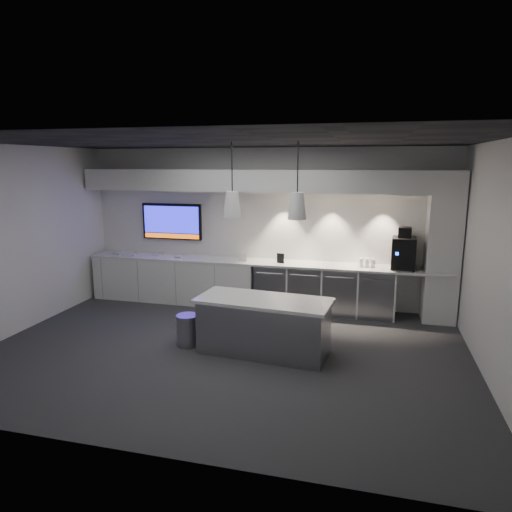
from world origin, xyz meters
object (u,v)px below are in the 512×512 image
(wall_tv, at_px, (172,222))
(coffee_machine, at_px, (404,252))
(bin, at_px, (188,330))
(island, at_px, (264,326))

(wall_tv, relative_size, coffee_machine, 1.71)
(wall_tv, distance_m, coffee_machine, 4.49)
(bin, bearing_deg, coffee_machine, 33.56)
(bin, xyz_separation_m, coffee_machine, (3.19, 2.11, 0.96))
(island, relative_size, coffee_machine, 2.72)
(wall_tv, bearing_deg, bin, -61.47)
(island, height_order, bin, island)
(island, relative_size, bin, 4.19)
(coffee_machine, bearing_deg, island, -130.12)
(bin, relative_size, coffee_machine, 0.65)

